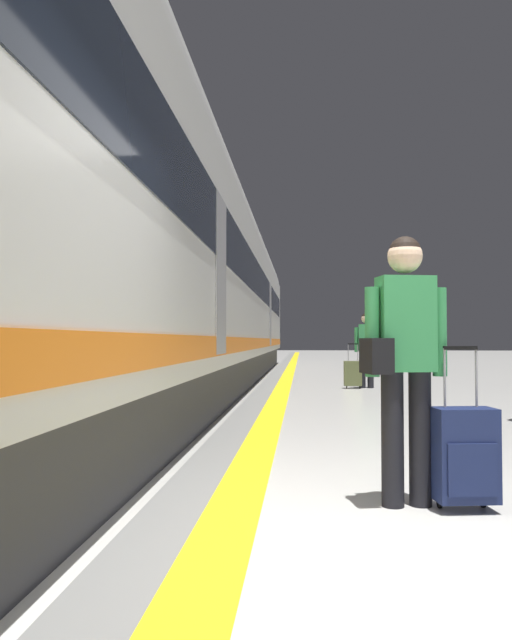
% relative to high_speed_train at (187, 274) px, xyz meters
% --- Properties ---
extents(ground_plane, '(120.00, 120.00, 0.00)m').
position_rel_high_speed_train_xyz_m(ground_plane, '(2.94, -9.68, -2.50)').
color(ground_plane, silver).
extents(safety_line_strip, '(0.36, 80.00, 0.01)m').
position_rel_high_speed_train_xyz_m(safety_line_strip, '(2.05, 0.32, -2.50)').
color(safety_line_strip, yellow).
rests_on(safety_line_strip, ground).
extents(tactile_edge_band, '(0.56, 80.00, 0.01)m').
position_rel_high_speed_train_xyz_m(tactile_edge_band, '(1.75, 0.32, -2.50)').
color(tactile_edge_band, slate).
rests_on(tactile_edge_band, ground).
extents(high_speed_train, '(2.94, 34.73, 4.97)m').
position_rel_high_speed_train_xyz_m(high_speed_train, '(0.00, 0.00, 0.00)').
color(high_speed_train, '#38383D').
rests_on(high_speed_train, ground).
extents(traveller_foreground, '(0.57, 0.36, 1.76)m').
position_rel_high_speed_train_xyz_m(traveller_foreground, '(3.15, -8.95, -1.49)').
color(traveller_foreground, black).
rests_on(traveller_foreground, ground).
extents(rolling_suitcase_foreground, '(0.41, 0.28, 1.04)m').
position_rel_high_speed_train_xyz_m(rolling_suitcase_foreground, '(3.52, -9.03, -2.15)').
color(rolling_suitcase_foreground, '#19234C').
rests_on(rolling_suitcase_foreground, ground).
extents(passenger_near, '(0.52, 0.23, 1.68)m').
position_rel_high_speed_train_xyz_m(passenger_near, '(3.93, 0.83, -1.53)').
color(passenger_near, black).
rests_on(passenger_near, ground).
extents(suitcase_near, '(0.39, 0.25, 1.00)m').
position_rel_high_speed_train_xyz_m(suitcase_near, '(3.61, 0.67, -2.17)').
color(suitcase_near, '#596038').
rests_on(suitcase_near, ground).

